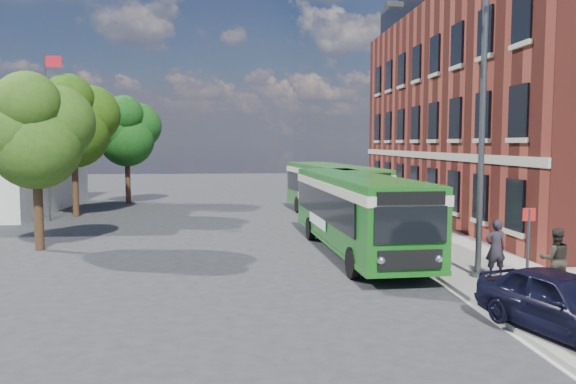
{
  "coord_description": "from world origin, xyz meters",
  "views": [
    {
      "loc": [
        -2.05,
        -18.45,
        4.25
      ],
      "look_at": [
        -0.09,
        4.92,
        2.2
      ],
      "focal_mm": 35.0,
      "sensor_mm": 36.0,
      "label": 1
    }
  ],
  "objects": [
    {
      "name": "parked_car",
      "position": [
        4.8,
        -7.25,
        0.85
      ],
      "size": [
        2.76,
        4.4,
        1.4
      ],
      "primitive_type": "imported",
      "rotation": [
        0.0,
        0.0,
        0.29
      ],
      "color": "black",
      "rests_on": "pavement"
    },
    {
      "name": "street_lamp",
      "position": [
        4.84,
        -2.0,
        4.79
      ],
      "size": [
        2.96,
        2.38,
        9.0
      ],
      "color": "#3D4042",
      "rests_on": "ground"
    },
    {
      "name": "tree_mid",
      "position": [
        -11.56,
        14.75,
        5.49
      ],
      "size": [
        4.8,
        4.56,
        8.1
      ],
      "color": "#3D2816",
      "rests_on": "ground"
    },
    {
      "name": "brick_office",
      "position": [
        14.0,
        12.0,
        6.97
      ],
      "size": [
        12.1,
        26.0,
        14.2
      ],
      "color": "maroon",
      "rests_on": "ground"
    },
    {
      "name": "pedestrian_a",
      "position": [
        5.67,
        -2.15,
        1.05
      ],
      "size": [
        0.66,
        0.44,
        1.79
      ],
      "primitive_type": "imported",
      "rotation": [
        0.0,
        0.0,
        3.16
      ],
      "color": "#242028",
      "rests_on": "pavement"
    },
    {
      "name": "ground",
      "position": [
        0.0,
        0.0,
        0.0
      ],
      "size": [
        120.0,
        120.0,
        0.0
      ],
      "primitive_type": "plane",
      "color": "#29292B",
      "rests_on": "ground"
    },
    {
      "name": "tree_left",
      "position": [
        -10.03,
        4.34,
        4.72
      ],
      "size": [
        4.12,
        3.92,
        6.96
      ],
      "color": "#3D2816",
      "rests_on": "ground"
    },
    {
      "name": "pedestrian_b",
      "position": [
        6.66,
        -3.74,
        1.03
      ],
      "size": [
        0.99,
        0.85,
        1.75
      ],
      "primitive_type": "imported",
      "rotation": [
        0.0,
        0.0,
        2.89
      ],
      "color": "black",
      "rests_on": "pavement"
    },
    {
      "name": "kerb_line",
      "position": [
        3.95,
        8.0,
        0.01
      ],
      "size": [
        0.12,
        48.0,
        0.01
      ],
      "primitive_type": "cube",
      "color": "beige",
      "rests_on": "ground"
    },
    {
      "name": "tree_right",
      "position": [
        -9.9,
        21.47,
        5.08
      ],
      "size": [
        4.43,
        4.22,
        7.49
      ],
      "color": "#3D2816",
      "rests_on": "ground"
    },
    {
      "name": "bus_stop_sign",
      "position": [
        5.6,
        -4.2,
        1.51
      ],
      "size": [
        0.35,
        0.08,
        2.52
      ],
      "color": "#3D4042",
      "rests_on": "ground"
    },
    {
      "name": "bus_front",
      "position": [
        2.34,
        2.79,
        1.83
      ],
      "size": [
        3.29,
        12.09,
        3.02
      ],
      "color": "#165C17",
      "rests_on": "ground"
    },
    {
      "name": "flagpole",
      "position": [
        -12.45,
        13.0,
        4.94
      ],
      "size": [
        0.95,
        0.1,
        9.0
      ],
      "color": "#3D4042",
      "rests_on": "ground"
    },
    {
      "name": "pavement",
      "position": [
        7.0,
        8.0,
        0.07
      ],
      "size": [
        6.0,
        48.0,
        0.15
      ],
      "primitive_type": "cube",
      "color": "gray",
      "rests_on": "ground"
    },
    {
      "name": "bus_rear",
      "position": [
        3.0,
        12.46,
        1.83
      ],
      "size": [
        4.15,
        12.12,
        3.02
      ],
      "color": "#25651F",
      "rests_on": "ground"
    }
  ]
}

